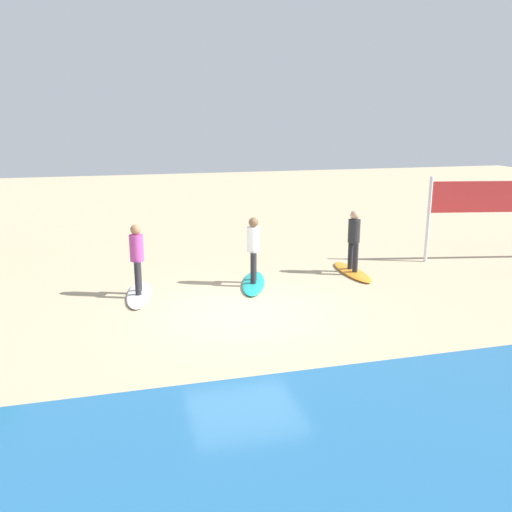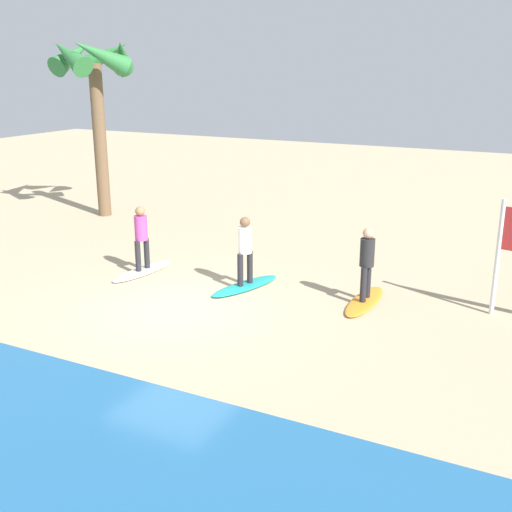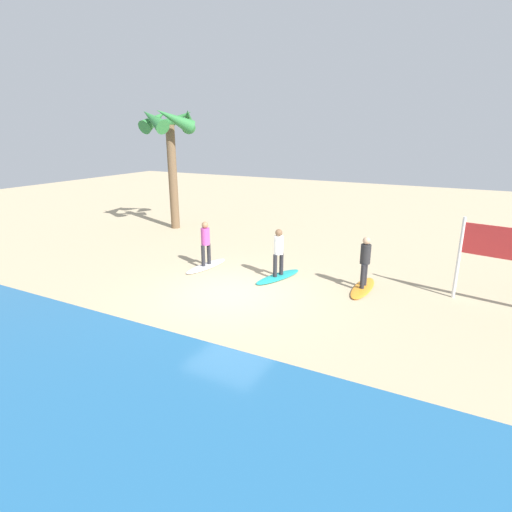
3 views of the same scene
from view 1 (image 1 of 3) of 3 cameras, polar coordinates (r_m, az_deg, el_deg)
ground_plane at (r=11.81m, az=-1.28°, el=-6.06°), size 60.00×60.00×0.00m
surfboard_orange at (r=14.96m, az=10.08°, el=-1.65°), size 0.56×2.10×0.09m
surfer_orange at (r=14.72m, az=10.25°, el=2.06°), size 0.32×0.46×1.64m
surfboard_teal at (r=13.75m, az=-0.26°, el=-2.86°), size 1.16×2.17×0.09m
surfer_teal at (r=13.48m, az=-0.26°, el=1.16°), size 0.32×0.45×1.64m
surfboard_white at (r=13.19m, az=-12.19°, el=-3.96°), size 0.79×2.15×0.09m
surfer_white at (r=12.91m, az=-12.42°, el=0.22°), size 0.32×0.46×1.64m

